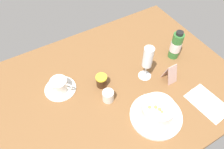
% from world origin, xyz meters
% --- Properties ---
extents(ground_plane, '(1.10, 0.84, 0.03)m').
position_xyz_m(ground_plane, '(0.00, 0.00, -0.01)').
color(ground_plane, brown).
extents(porridge_bowl, '(0.22, 0.22, 0.09)m').
position_xyz_m(porridge_bowl, '(0.05, -0.22, 0.04)').
color(porridge_bowl, silver).
rests_on(porridge_bowl, ground_plane).
extents(cutlery_setting, '(0.13, 0.19, 0.01)m').
position_xyz_m(cutlery_setting, '(0.28, -0.28, 0.00)').
color(cutlery_setting, silver).
rests_on(cutlery_setting, ground_plane).
extents(coffee_cup, '(0.14, 0.14, 0.06)m').
position_xyz_m(coffee_cup, '(-0.24, 0.11, 0.03)').
color(coffee_cup, silver).
rests_on(coffee_cup, ground_plane).
extents(creamer_jug, '(0.05, 0.06, 0.06)m').
position_xyz_m(creamer_jug, '(-0.08, -0.05, 0.03)').
color(creamer_jug, silver).
rests_on(creamer_jug, ground_plane).
extents(wine_glass, '(0.06, 0.06, 0.18)m').
position_xyz_m(wine_glass, '(0.14, -0.02, 0.12)').
color(wine_glass, white).
rests_on(wine_glass, ground_plane).
extents(jam_jar, '(0.05, 0.05, 0.06)m').
position_xyz_m(jam_jar, '(-0.07, 0.03, 0.03)').
color(jam_jar, '#392112').
rests_on(jam_jar, ground_plane).
extents(sauce_bottle_green, '(0.05, 0.05, 0.16)m').
position_xyz_m(sauce_bottle_green, '(0.34, 0.01, 0.07)').
color(sauce_bottle_green, '#337233').
rests_on(sauce_bottle_green, ground_plane).
extents(menu_card, '(0.05, 0.06, 0.09)m').
position_xyz_m(menu_card, '(0.22, -0.10, 0.05)').
color(menu_card, tan).
rests_on(menu_card, ground_plane).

